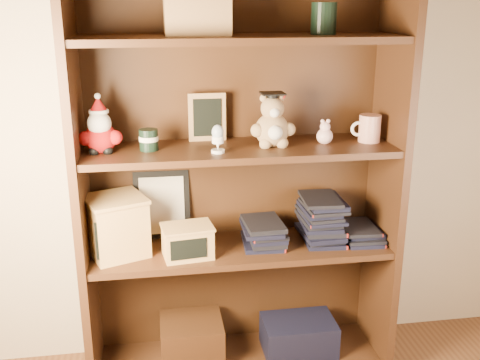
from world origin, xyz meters
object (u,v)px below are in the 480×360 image
(bookcase, at_px, (237,186))
(grad_teddy_bear, at_px, (272,125))
(teacher_mug, at_px, (369,128))
(treats_box, at_px, (116,226))

(bookcase, relative_size, grad_teddy_bear, 7.85)
(bookcase, xyz_separation_m, grad_teddy_bear, (0.12, -0.06, 0.25))
(grad_teddy_bear, xyz_separation_m, teacher_mug, (0.38, 0.01, -0.03))
(teacher_mug, xyz_separation_m, treats_box, (-0.96, -0.00, -0.34))
(bookcase, relative_size, treats_box, 5.99)
(teacher_mug, relative_size, treats_box, 0.44)
(grad_teddy_bear, bearing_deg, teacher_mug, 0.94)
(bookcase, distance_m, treats_box, 0.48)
(grad_teddy_bear, distance_m, teacher_mug, 0.38)
(teacher_mug, bearing_deg, grad_teddy_bear, -179.06)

